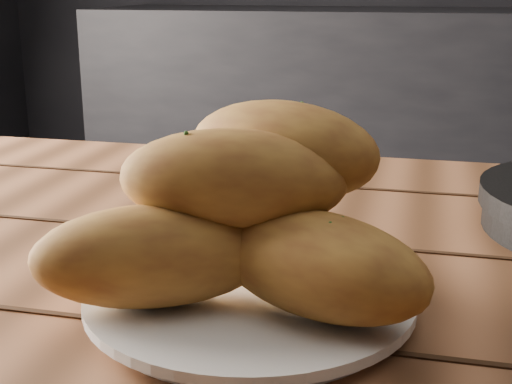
# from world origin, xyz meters

# --- Properties ---
(counter) EXTENTS (2.80, 0.60, 0.90)m
(counter) POSITION_xyz_m (0.00, 1.70, 0.45)
(counter) COLOR black
(counter) RESTS_ON ground
(plate) EXTENTS (0.25, 0.25, 0.02)m
(plate) POSITION_xyz_m (-0.29, -0.48, 0.76)
(plate) COLOR white
(plate) RESTS_ON table
(bread_rolls) EXTENTS (0.31, 0.26, 0.14)m
(bread_rolls) POSITION_xyz_m (-0.30, -0.48, 0.83)
(bread_rolls) COLOR #BD8934
(bread_rolls) RESTS_ON plate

